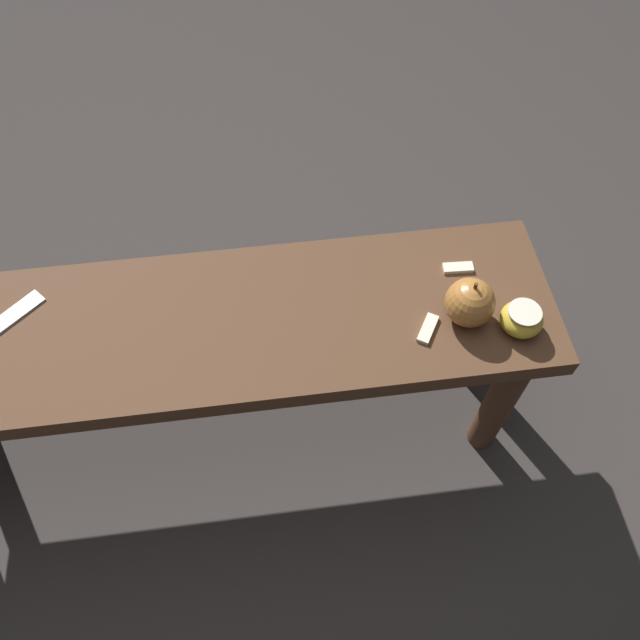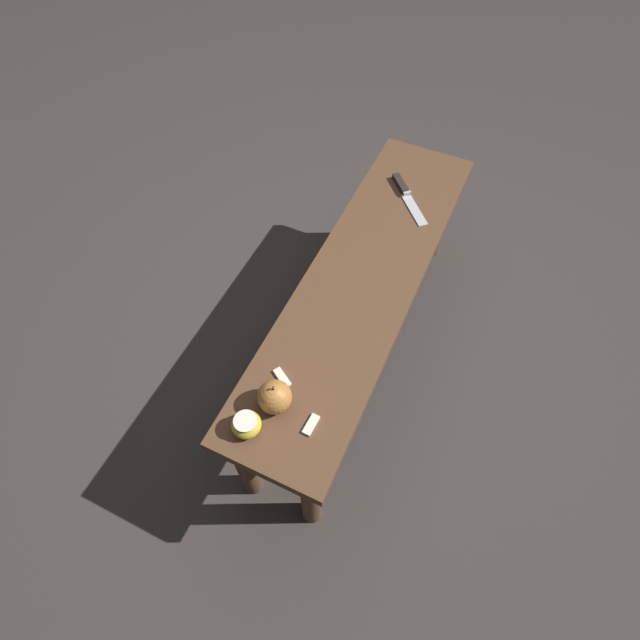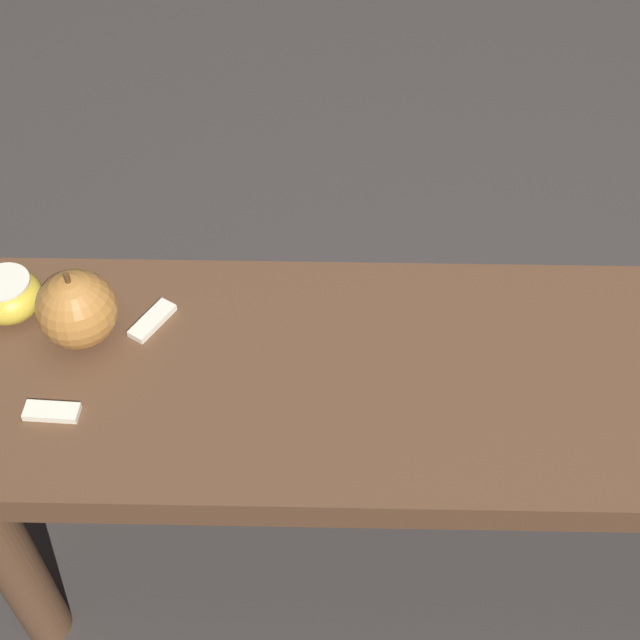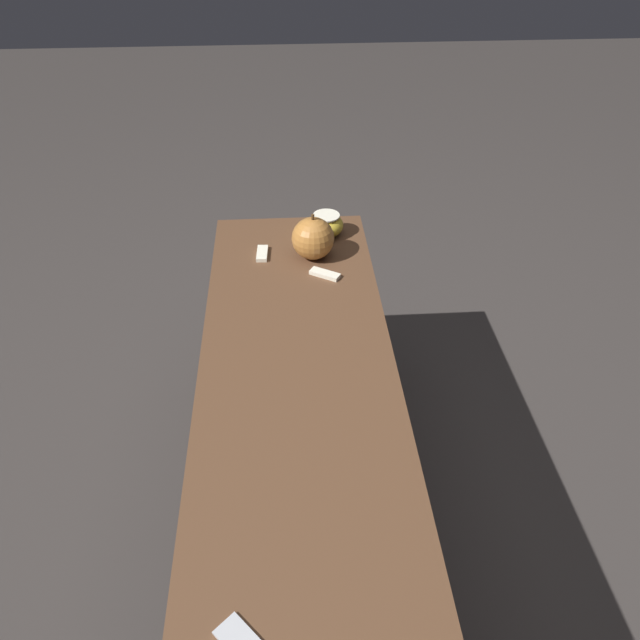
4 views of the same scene
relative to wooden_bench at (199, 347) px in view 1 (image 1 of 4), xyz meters
The scene contains 6 objects.
ground_plane 0.37m from the wooden_bench, ahead, with size 8.00×8.00×0.00m, color #383330.
wooden_bench is the anchor object (origin of this frame).
apple_whole 0.50m from the wooden_bench, ahead, with size 0.09×0.09×0.10m.
apple_cut 0.59m from the wooden_bench, ahead, with size 0.07×0.07×0.05m.
apple_slice_near_knife 0.51m from the wooden_bench, ahead, with size 0.06×0.02×0.01m.
apple_slice_center 0.42m from the wooden_bench, ahead, with size 0.05×0.06×0.01m.
Camera 1 is at (0.15, -0.62, 1.38)m, focal length 35.00 mm.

